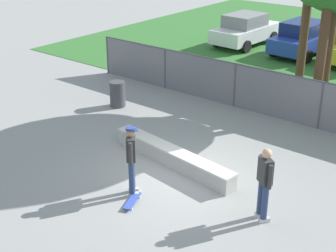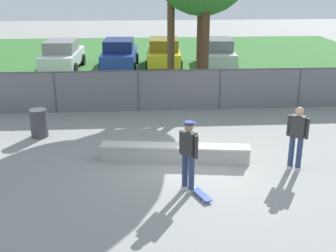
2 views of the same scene
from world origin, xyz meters
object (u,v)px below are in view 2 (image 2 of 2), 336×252
Objects in this scene: car_white at (62,55)px; bystander at (297,136)px; car_yellow at (164,53)px; car_silver at (216,53)px; skateboard at (201,194)px; skateboarder at (189,153)px; concrete_ledge at (175,153)px; trash_bin at (39,123)px; car_blue at (119,54)px.

bystander is (8.50, -13.70, 0.17)m from car_white.
car_silver is (3.01, -0.23, 0.00)m from car_yellow.
car_white is 1.00× the size of car_yellow.
skateboard is 0.19× the size of car_yellow.
car_yellow is at bearing 88.93° from skateboarder.
concrete_ledge is 1.01× the size of car_white.
skateboarder is at bearing -42.58° from trash_bin.
car_blue is 11.04m from trash_bin.
car_white is 2.35× the size of bystander.
trash_bin is (-2.27, -10.79, -0.37)m from car_blue.
skateboarder is 0.43× the size of car_blue.
car_white is at bearing 94.86° from trash_bin.
car_yellow reaches higher than skateboard.
car_silver is at bearing 89.11° from bystander.
bystander is (-0.21, -13.81, 0.17)m from car_silver.
bystander is at bearing -78.73° from car_yellow.
car_yellow reaches higher than concrete_ledge.
car_yellow is (-0.01, 15.40, 0.77)m from skateboard.
car_yellow is at bearing 3.07° from car_blue.
car_silver is at bearing 75.07° from concrete_ledge.
skateboarder is 2.25× the size of skateboard.
skateboarder is at bearing -69.82° from car_white.
concrete_ledge is at bearing 101.93° from skateboard.
car_blue is at bearing 110.98° from bystander.
bystander reaches higher than car_blue.
bystander reaches higher than car_white.
skateboard is 0.19× the size of car_white.
car_white is at bearing 110.18° from skateboarder.
bystander is (3.08, 1.04, -0.02)m from skateboarder.
skateboarder reaches higher than bystander.
car_yellow is (5.70, 0.34, 0.00)m from car_white.
skateboarder reaches higher than car_yellow.
car_silver is at bearing 78.80° from skateboard.
car_blue is at bearing -176.93° from car_yellow.
car_blue and car_silver have the same top height.
skateboard is 3.25m from bystander.
skateboarder reaches higher than trash_bin.
concrete_ledge is 4.62× the size of trash_bin.
skateboarder reaches higher than car_silver.
car_blue is 5.55m from car_silver.
skateboarder reaches higher than skateboard.
trash_bin reaches higher than skateboard.
skateboard is 6.58m from trash_bin.
car_silver reaches higher than trash_bin.
skateboard is at bearing -42.95° from trash_bin.
skateboard is at bearing -78.07° from concrete_ledge.
concrete_ledge is at bearing 95.26° from skateboarder.
concrete_ledge reaches higher than skateboard.
trash_bin is at bearing 137.42° from skateboarder.
concrete_ledge is at bearing 166.00° from bystander.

